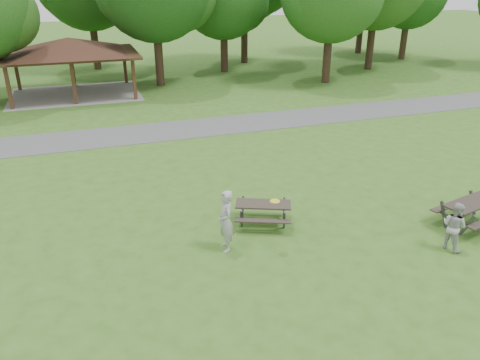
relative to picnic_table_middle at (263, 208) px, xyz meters
name	(u,v)px	position (x,y,z in m)	size (l,w,h in m)	color
ground	(253,288)	(-1.51, -3.15, -0.57)	(160.00, 160.00, 0.00)	#33601B
asphalt_path	(160,132)	(-1.51, 10.85, -0.56)	(120.00, 3.20, 0.02)	#4D4D50
pavilion	(69,48)	(-5.51, 20.85, 2.49)	(8.60, 7.01, 3.76)	#3C2515
picnic_table_middle	(263,208)	(0.00, 0.00, 0.00)	(2.20, 2.01, 0.78)	#2E2621
picnic_table_far	(471,207)	(6.36, -2.26, 0.07)	(2.32, 2.03, 0.87)	#2A231E
frisbee_in_flight	(275,201)	(-0.26, -1.53, 1.03)	(0.34, 0.34, 0.02)	yellow
frisbee_thrower	(226,221)	(-1.61, -1.08, 0.38)	(0.70, 0.46, 1.91)	#A4A4A6
frisbee_catcher	(454,226)	(4.79, -3.23, 0.19)	(0.74, 0.58, 1.52)	#ADADB0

